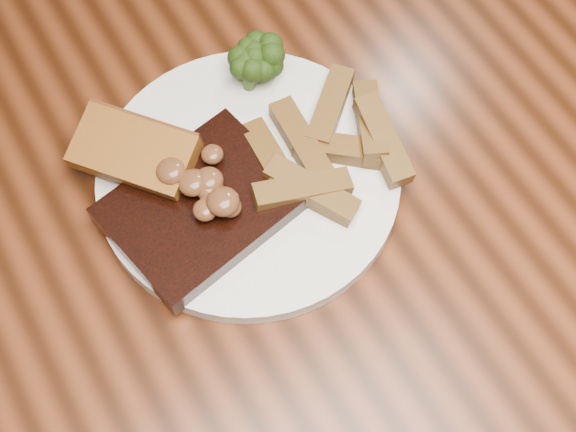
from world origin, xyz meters
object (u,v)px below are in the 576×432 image
dining_table (283,258)px  garlic_bread (138,164)px  steak (202,207)px  plate (249,178)px  potato_wedges (322,147)px

dining_table → garlic_bread: 0.18m
dining_table → steak: size_ratio=10.23×
plate → steak: size_ratio=1.77×
steak → garlic_bread: bearing=101.6°
steak → garlic_bread: (-0.03, 0.07, 0.00)m
garlic_bread → steak: bearing=-15.9°
plate → garlic_bread: (-0.08, 0.05, 0.02)m
garlic_bread → dining_table: bearing=3.1°
dining_table → plate: size_ratio=5.78×
steak → garlic_bread: 0.07m
dining_table → plate: plate is taller
steak → potato_wedges: size_ratio=1.38×
plate → steak: steak is taller
plate → steak: bearing=-165.8°
potato_wedges → plate: bearing=168.4°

